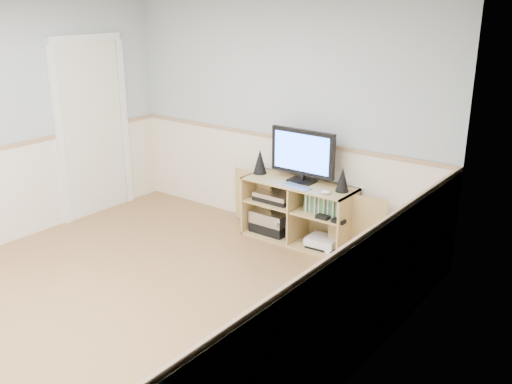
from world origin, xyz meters
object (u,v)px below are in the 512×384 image
media_cabinet (301,210)px  monitor (303,154)px  game_consoles (322,242)px  keyboard (296,187)px

media_cabinet → monitor: size_ratio=2.55×
monitor → game_consoles: size_ratio=1.62×
keyboard → game_consoles: (0.26, 0.13, -0.59)m
media_cabinet → monitor: monitor is taller
monitor → media_cabinet: bearing=90.0°
media_cabinet → keyboard: size_ratio=5.86×
monitor → game_consoles: 0.93m
monitor → keyboard: (0.05, -0.19, -0.29)m
keyboard → game_consoles: keyboard is taller
media_cabinet → monitor: (0.00, -0.01, 0.62)m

